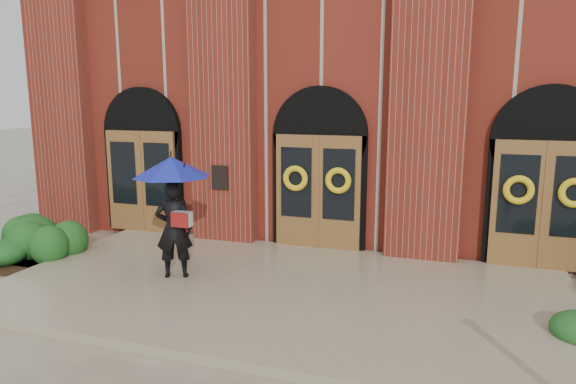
% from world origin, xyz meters
% --- Properties ---
extents(ground, '(90.00, 90.00, 0.00)m').
position_xyz_m(ground, '(0.00, 0.00, 0.00)').
color(ground, tan).
rests_on(ground, ground).
extents(landing, '(10.00, 5.30, 0.15)m').
position_xyz_m(landing, '(0.00, 0.15, 0.07)').
color(landing, tan).
rests_on(landing, ground).
extents(church_building, '(16.20, 12.53, 7.00)m').
position_xyz_m(church_building, '(0.00, 8.78, 3.50)').
color(church_building, maroon).
rests_on(church_building, ground).
extents(man_with_umbrella, '(1.86, 1.86, 2.25)m').
position_xyz_m(man_with_umbrella, '(-2.00, 0.02, 1.72)').
color(man_with_umbrella, black).
rests_on(man_with_umbrella, landing).
extents(hedge_wall_left, '(3.07, 1.23, 0.79)m').
position_xyz_m(hedge_wall_left, '(-6.06, 0.50, 0.39)').
color(hedge_wall_left, '#1B4C19').
rests_on(hedge_wall_left, ground).
extents(hedge_front_left, '(1.42, 1.21, 0.50)m').
position_xyz_m(hedge_front_left, '(-5.65, 0.00, 0.25)').
color(hedge_front_left, '#1B501B').
rests_on(hedge_front_left, ground).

